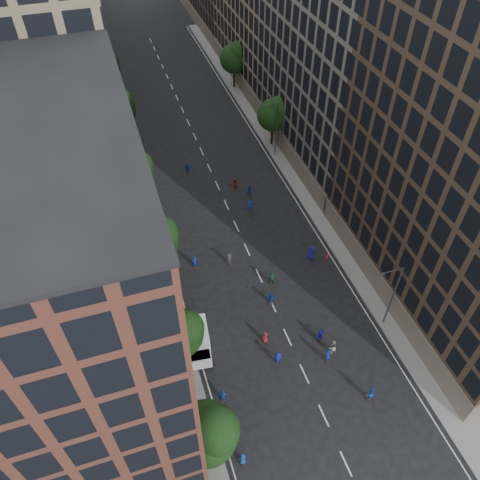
{
  "coord_description": "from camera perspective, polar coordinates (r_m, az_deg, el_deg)",
  "views": [
    {
      "loc": [
        -13.31,
        -11.21,
        42.54
      ],
      "look_at": [
        -0.93,
        27.0,
        2.0
      ],
      "focal_mm": 35.0,
      "sensor_mm": 36.0,
      "label": 1
    }
  ],
  "objects": [
    {
      "name": "ground",
      "position": [
        67.89,
        -2.65,
        6.41
      ],
      "size": [
        240.0,
        240.0,
        0.0
      ],
      "primitive_type": "plane",
      "color": "black",
      "rests_on": "ground"
    },
    {
      "name": "sidewalk_left",
      "position": [
        72.47,
        -13.58,
        7.99
      ],
      "size": [
        4.0,
        105.0,
        0.15
      ],
      "primitive_type": "cube",
      "color": "slate",
      "rests_on": "ground"
    },
    {
      "name": "sidewalk_right",
      "position": [
        76.75,
        4.57,
        11.52
      ],
      "size": [
        4.0,
        105.0,
        0.15
      ],
      "primitive_type": "cube",
      "color": "slate",
      "rests_on": "ground"
    },
    {
      "name": "bldg_left_a",
      "position": [
        35.83,
        -20.26,
        -9.02
      ],
      "size": [
        14.0,
        22.0,
        30.0
      ],
      "primitive_type": "cube",
      "color": "#5A2F22",
      "rests_on": "ground"
    },
    {
      "name": "bldg_left_b",
      "position": [
        53.1,
        -22.33,
        13.07
      ],
      "size": [
        14.0,
        26.0,
        34.0
      ],
      "primitive_type": "cube",
      "color": "#817154",
      "rests_on": "ground"
    },
    {
      "name": "bldg_left_c",
      "position": [
        75.08,
        -22.24,
        19.81
      ],
      "size": [
        14.0,
        20.0,
        28.0
      ],
      "primitive_type": "cube",
      "color": "#5A2F22",
      "rests_on": "ground"
    },
    {
      "name": "bldg_right_b",
      "position": [
        69.07,
        12.39,
        22.16
      ],
      "size": [
        14.0,
        28.0,
        33.0
      ],
      "primitive_type": "cube",
      "color": "#696256",
      "rests_on": "ground"
    },
    {
      "name": "tree_left_0",
      "position": [
        39.62,
        -3.83,
        -22.35
      ],
      "size": [
        5.2,
        5.2,
        8.83
      ],
      "color": "black",
      "rests_on": "ground"
    },
    {
      "name": "tree_left_1",
      "position": [
        44.74,
        -7.26,
        -11.07
      ],
      "size": [
        4.8,
        4.8,
        8.21
      ],
      "color": "black",
      "rests_on": "ground"
    },
    {
      "name": "tree_left_2",
      "position": [
        51.83,
        -10.24,
        0.09
      ],
      "size": [
        5.6,
        5.6,
        9.45
      ],
      "color": "black",
      "rests_on": "ground"
    },
    {
      "name": "tree_left_3",
      "position": [
        62.94,
        -12.57,
        8.37
      ],
      "size": [
        5.0,
        5.0,
        8.58
      ],
      "color": "black",
      "rests_on": "ground"
    },
    {
      "name": "tree_left_4",
      "position": [
        76.35,
        -14.52,
        15.32
      ],
      "size": [
        5.4,
        5.4,
        9.08
      ],
      "color": "black",
      "rests_on": "ground"
    },
    {
      "name": "tree_left_5",
      "position": [
        90.91,
        -15.88,
        19.73
      ],
      "size": [
        4.8,
        4.8,
        8.33
      ],
      "color": "black",
      "rests_on": "ground"
    },
    {
      "name": "tree_right_a",
      "position": [
        73.89,
        4.26,
        15.17
      ],
      "size": [
        5.0,
        5.0,
        8.39
      ],
      "color": "black",
      "rests_on": "ground"
    },
    {
      "name": "tree_right_b",
      "position": [
        90.55,
        -0.58,
        21.43
      ],
      "size": [
        5.2,
        5.2,
        8.83
      ],
      "color": "black",
      "rests_on": "ground"
    },
    {
      "name": "streetlamp_near",
      "position": [
        49.96,
        18.03,
        -6.24
      ],
      "size": [
        2.64,
        0.22,
        9.06
      ],
      "color": "#595B60",
      "rests_on": "ground"
    },
    {
      "name": "streetlamp_far",
      "position": [
        71.53,
        4.29,
        13.64
      ],
      "size": [
        2.64,
        0.22,
        9.06
      ],
      "color": "#595B60",
      "rests_on": "ground"
    },
    {
      "name": "cargo_van",
      "position": [
        48.97,
        -5.11,
        -12.16
      ],
      "size": [
        2.91,
        5.23,
        2.66
      ],
      "rotation": [
        0.0,
        0.0,
        -0.12
      ],
      "color": "white",
      "rests_on": "ground"
    },
    {
      "name": "skater_0",
      "position": [
        44.33,
        0.34,
        -25.12
      ],
      "size": [
        0.78,
        0.53,
        1.56
      ],
      "primitive_type": "imported",
      "rotation": [
        0.0,
        0.0,
        3.19
      ],
      "color": "#124396",
      "rests_on": "ground"
    },
    {
      "name": "skater_1",
      "position": [
        49.21,
        10.66,
        -13.7
      ],
      "size": [
        0.71,
        0.48,
        1.91
      ],
      "primitive_type": "imported",
      "rotation": [
        0.0,
        0.0,
        3.17
      ],
      "color": "navy",
      "rests_on": "ground"
    },
    {
      "name": "skater_2",
      "position": [
        48.1,
        15.54,
        -17.59
      ],
      "size": [
        0.98,
        0.8,
        1.85
      ],
      "primitive_type": "imported",
      "rotation": [
        0.0,
        0.0,
        3.26
      ],
      "color": "#1441A8",
      "rests_on": "ground"
    },
    {
      "name": "skater_3",
      "position": [
        48.58,
        4.63,
        -14.18
      ],
      "size": [
        1.18,
        0.86,
        1.63
      ],
      "primitive_type": "imported",
      "rotation": [
        0.0,
        0.0,
        2.88
      ],
      "color": "#151CAC",
      "rests_on": "ground"
    },
    {
      "name": "skater_4",
      "position": [
        46.49,
        -2.08,
        -18.48
      ],
      "size": [
        1.1,
        0.75,
        1.73
      ],
      "primitive_type": "imported",
      "rotation": [
        0.0,
        0.0,
        2.79
      ],
      "color": "blue",
      "rests_on": "ground"
    },
    {
      "name": "skater_5",
      "position": [
        50.59,
        9.71,
        -11.39
      ],
      "size": [
        1.51,
        1.02,
        1.56
      ],
      "primitive_type": "imported",
      "rotation": [
        0.0,
        0.0,
        3.57
      ],
      "color": "#1916B3",
      "rests_on": "ground"
    },
    {
      "name": "skater_6",
      "position": [
        49.87,
        3.1,
        -11.77
      ],
      "size": [
        0.85,
        0.7,
        1.5
      ],
      "primitive_type": "imported",
      "rotation": [
        0.0,
        0.0,
        3.49
      ],
      "color": "#AF1D2C",
      "rests_on": "ground"
    },
    {
      "name": "skater_7",
      "position": [
        57.63,
        10.53,
        -2.21
      ],
      "size": [
        0.65,
        0.55,
        1.52
      ],
      "primitive_type": "imported",
      "rotation": [
        0.0,
        0.0,
        3.53
      ],
      "color": "#A91C3C",
      "rests_on": "ground"
    },
    {
      "name": "skater_8",
      "position": [
        49.83,
        11.2,
        -12.72
      ],
      "size": [
        0.97,
        0.78,
        1.89
      ],
      "primitive_type": "imported",
      "rotation": [
        0.0,
        0.0,
        3.22
      ],
      "color": "#AFAFAB",
      "rests_on": "ground"
    },
    {
      "name": "skater_9",
      "position": [
        56.51,
        -1.35,
        -2.32
      ],
      "size": [
        1.21,
        0.91,
        1.66
      ],
      "primitive_type": "imported",
      "rotation": [
        0.0,
        0.0,
        3.45
      ],
      "color": "#393A3D",
      "rests_on": "ground"
    },
    {
      "name": "skater_10",
      "position": [
        54.42,
        3.94,
        -4.72
      ],
      "size": [
        1.13,
        0.52,
        1.9
      ],
      "primitive_type": "imported",
      "rotation": [
        0.0,
        0.0,
        3.09
      ],
      "color": "#216F43",
      "rests_on": "ground"
    },
    {
      "name": "skater_11",
      "position": [
        52.83,
        3.76,
        -7.14
      ],
      "size": [
        1.48,
        0.81,
        1.52
      ],
      "primitive_type": "imported",
      "rotation": [
        0.0,
        0.0,
        2.87
      ],
      "color": "#123895",
      "rests_on": "ground"
    },
    {
      "name": "skater_12",
      "position": [
        57.63,
        8.68,
        -1.6
      ],
      "size": [
        1.08,
        0.88,
        1.9
      ],
      "primitive_type": "imported",
      "rotation": [
        0.0,
        0.0,
        3.48
      ],
      "color": "#1718BB",
      "rests_on": "ground"
    },
    {
      "name": "skater_13",
      "position": [
        56.29,
        -5.55,
        -2.7
      ],
      "size": [
        0.74,
        0.55,
        1.83
      ],
      "primitive_type": "imported",
      "rotation": [
        0.0,
        0.0,
        3.33
      ],
      "color": "#1628B4",
      "rests_on": "ground"
    },
    {
      "name": "skater_14",
      "position": [
        65.77,
        1.11,
        5.96
      ],
      "size": [
        1.02,
        0.89,
        1.77
      ],
      "primitive_type": "imported",
      "rotation": [
        0.0,
        0.0,
        2.85
      ],
      "color": "navy",
      "rests_on": "ground"
    },
    {
      "name": "skater_15",
      "position": [
        63.45,
        1.23,
        4.15
      ],
      "size": [
        1.09,
        0.66,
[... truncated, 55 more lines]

